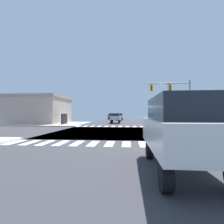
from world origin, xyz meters
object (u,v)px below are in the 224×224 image
object	(u,v)px
sedan_farside_2	(119,116)
sedan_crossing_3	(111,116)
traffic_signal_mast	(173,93)
street_lamp	(167,99)
bank_building	(28,110)
suv_leading_2	(181,127)
sedan_middle_4	(116,117)

from	to	relation	value
sedan_farside_2	sedan_crossing_3	bearing A→B (deg)	-69.25
traffic_signal_mast	street_lamp	distance (m)	10.14
bank_building	suv_leading_2	bearing A→B (deg)	-52.12
sedan_crossing_3	bank_building	bearing A→B (deg)	62.10
sedan_farside_2	suv_leading_2	world-z (taller)	suv_leading_2
bank_building	sedan_farside_2	xyz separation A→B (m)	(16.21, 17.02, -1.41)
sedan_middle_4	street_lamp	bearing A→B (deg)	-171.58
street_lamp	sedan_farside_2	size ratio (longest dim) A/B	1.76
suv_leading_2	bank_building	bearing A→B (deg)	127.88
street_lamp	suv_leading_2	size ratio (longest dim) A/B	1.65
traffic_signal_mast	sedan_farside_2	world-z (taller)	traffic_signal_mast
traffic_signal_mast	sedan_middle_4	xyz separation A→B (m)	(-8.40, 8.59, -3.57)
traffic_signal_mast	sedan_farside_2	distance (m)	25.48
sedan_farside_2	sedan_crossing_3	world-z (taller)	same
traffic_signal_mast	bank_building	distance (m)	25.61
traffic_signal_mast	suv_leading_2	distance (m)	19.97
sedan_farside_2	sedan_crossing_3	xyz separation A→B (m)	(-3.00, 7.92, 0.00)
sedan_farside_2	suv_leading_2	bearing A→B (deg)	95.32
bank_building	sedan_crossing_3	xyz separation A→B (m)	(13.21, 24.94, -1.41)
sedan_farside_2	sedan_crossing_3	size ratio (longest dim) A/B	1.00
sedan_middle_4	bank_building	bearing A→B (deg)	6.41
bank_building	suv_leading_2	size ratio (longest dim) A/B	3.33
suv_leading_2	sedan_middle_4	distance (m)	28.08
street_lamp	bank_building	xyz separation A→B (m)	(-25.99, -3.27, -2.03)
traffic_signal_mast	sedan_crossing_3	size ratio (longest dim) A/B	1.48
traffic_signal_mast	bank_building	world-z (taller)	traffic_signal_mast
sedan_crossing_3	sedan_middle_4	distance (m)	23.31
street_lamp	sedan_crossing_3	distance (m)	25.39
bank_building	street_lamp	bearing A→B (deg)	7.17
traffic_signal_mast	bank_building	bearing A→B (deg)	164.61
suv_leading_2	sedan_farside_2	bearing A→B (deg)	95.32
sedan_middle_4	suv_leading_2	bearing A→B (deg)	98.19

